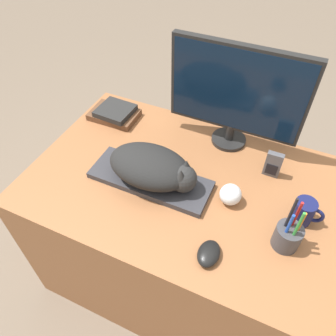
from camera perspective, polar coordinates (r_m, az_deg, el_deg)
desk at (r=1.53m, az=2.14°, el=-11.12°), size 1.16×0.77×0.72m
keyboard at (r=1.23m, az=-3.09°, el=-2.01°), size 0.46×0.17×0.02m
cat at (r=1.17m, az=-2.52°, el=0.08°), size 0.34×0.20×0.12m
monitor at (r=1.28m, az=11.87°, el=12.65°), size 0.52×0.14×0.43m
computer_mouse at (r=1.05m, az=7.11°, el=-14.56°), size 0.07×0.10×0.04m
coffee_mug at (r=1.18m, az=22.62°, el=-7.07°), size 0.10×0.07×0.09m
pen_cup at (r=1.10m, az=20.12°, el=-11.01°), size 0.08×0.08×0.22m
baseball at (r=1.17m, az=10.83°, el=-4.56°), size 0.08×0.08×0.08m
phone at (r=1.29m, az=17.81°, el=0.56°), size 0.06×0.03×0.11m
book_stack at (r=1.53m, az=-9.29°, el=9.39°), size 0.22×0.15×0.05m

